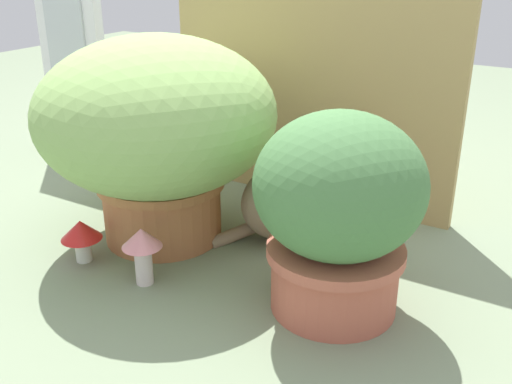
{
  "coord_description": "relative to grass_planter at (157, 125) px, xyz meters",
  "views": [
    {
      "loc": [
        0.86,
        -1.11,
        0.75
      ],
      "look_at": [
        0.17,
        0.05,
        0.18
      ],
      "focal_mm": 41.72,
      "sensor_mm": 36.0,
      "label": 1
    }
  ],
  "objects": [
    {
      "name": "mushroom_ornament_pink",
      "position": [
        0.12,
        -0.22,
        -0.22
      ],
      "size": [
        0.09,
        0.09,
        0.14
      ],
      "color": "silver",
      "rests_on": "ground"
    },
    {
      "name": "cat",
      "position": [
        0.3,
        0.18,
        -0.19
      ],
      "size": [
        0.3,
        0.33,
        0.32
      ],
      "color": "gray",
      "rests_on": "ground"
    },
    {
      "name": "grass_planter",
      "position": [
        0.0,
        0.0,
        0.0
      ],
      "size": [
        0.62,
        0.62,
        0.55
      ],
      "color": "#AD6B40",
      "rests_on": "ground"
    },
    {
      "name": "window_panel_white",
      "position": [
        -0.75,
        0.43,
        0.1
      ],
      "size": [
        0.3,
        0.05,
        0.83
      ],
      "color": "white",
      "rests_on": "ground"
    },
    {
      "name": "mushroom_ornament_red",
      "position": [
        -0.09,
        -0.21,
        -0.24
      ],
      "size": [
        0.1,
        0.1,
        0.11
      ],
      "color": "silver",
      "rests_on": "ground"
    },
    {
      "name": "cardboard_backdrop",
      "position": [
        0.21,
        0.45,
        0.04
      ],
      "size": [
        0.92,
        0.03,
        0.71
      ],
      "primitive_type": "cube",
      "color": "tan",
      "rests_on": "ground"
    },
    {
      "name": "ground_plane",
      "position": [
        0.11,
        -0.02,
        -0.32
      ],
      "size": [
        6.0,
        6.0,
        0.0
      ],
      "primitive_type": "plane",
      "color": "gray"
    },
    {
      "name": "leafy_planter",
      "position": [
        0.54,
        -0.08,
        -0.08
      ],
      "size": [
        0.36,
        0.36,
        0.44
      ],
      "color": "#BD5F4A",
      "rests_on": "ground"
    }
  ]
}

